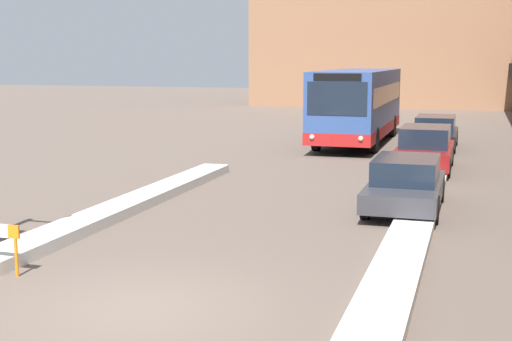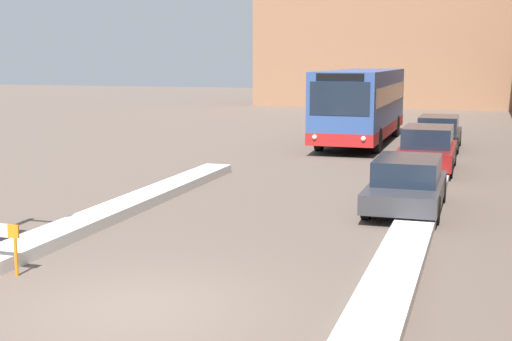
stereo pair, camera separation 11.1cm
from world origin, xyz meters
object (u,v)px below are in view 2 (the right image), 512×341
parked_car_front (407,184)px  parked_car_middle (427,148)px  parked_car_back (438,132)px  city_bus (361,104)px

parked_car_front → parked_car_middle: (-0.00, 6.93, 0.07)m
parked_car_front → parked_car_back: size_ratio=0.95×
parked_car_middle → parked_car_back: (0.00, 6.27, -0.05)m
parked_car_middle → parked_car_back: parked_car_middle is taller
parked_car_middle → parked_car_back: size_ratio=0.99×
parked_car_back → parked_car_front: bearing=-90.0°
parked_car_back → parked_car_middle: bearing=-90.0°
parked_car_middle → parked_car_back: 6.27m
city_bus → parked_car_back: (3.51, -0.97, -1.09)m
parked_car_front → city_bus: bearing=103.9°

